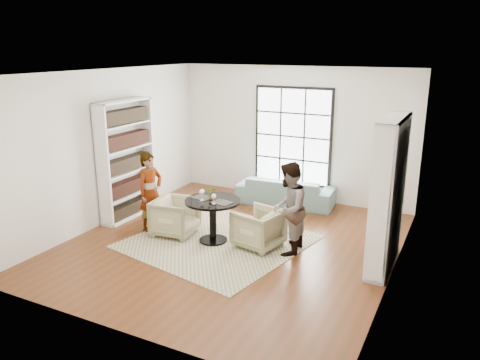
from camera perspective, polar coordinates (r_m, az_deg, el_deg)
The scene contains 16 objects.
ground at distance 8.47m, azimuth -0.93°, elevation -7.75°, with size 6.00×6.00×0.00m, color #5B2A15.
room_shell at distance 8.51m, azimuth 0.72°, elevation 1.35°, with size 6.00×6.01×6.00m.
rug at distance 8.55m, azimuth -2.63°, elevation -7.47°, with size 2.82×2.82×0.01m, color #C2B091.
pedestal_table at distance 8.36m, azimuth -3.34°, elevation -3.87°, with size 0.99×0.99×0.79m.
sofa at distance 10.43m, azimuth 5.59°, elevation -1.34°, with size 2.12×0.83×0.62m, color gray.
armchair_left at distance 8.81m, azimuth -7.86°, elevation -4.46°, with size 0.75×0.77×0.70m, color tan.
armchair_right at distance 8.23m, azimuth 2.24°, elevation -5.89°, with size 0.73×0.76×0.69m, color tan.
person_left at distance 8.99m, azimuth -10.86°, elevation -1.44°, with size 0.55×0.36×1.52m, color gray.
person_right at distance 7.87m, azimuth 5.93°, elevation -3.50°, with size 0.77×0.60×1.59m, color gray.
placemat_left at distance 8.42m, azimuth -4.65°, elevation -2.14°, with size 0.34×0.26×0.01m, color #282523.
placemat_right at distance 8.14m, azimuth -2.23°, elevation -2.73°, with size 0.34×0.26×0.01m, color #282523.
cutlery_left at distance 8.42m, azimuth -4.65°, elevation -2.09°, with size 0.14×0.22×0.01m, color silver, non-canonical shape.
cutlery_right at distance 8.14m, azimuth -2.23°, elevation -2.69°, with size 0.14×0.22×0.01m, color silver, non-canonical shape.
wine_glass_left at distance 8.23m, azimuth -4.69°, elevation -1.51°, with size 0.09×0.09×0.21m.
wine_glass_right at distance 8.05m, azimuth -3.23°, elevation -2.03°, with size 0.08×0.08×0.18m.
flower_centerpiece at distance 8.30m, azimuth -3.35°, elevation -1.61°, with size 0.20×0.17×0.22m, color gray.
Camera 1 is at (3.58, -6.86, 3.42)m, focal length 35.00 mm.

